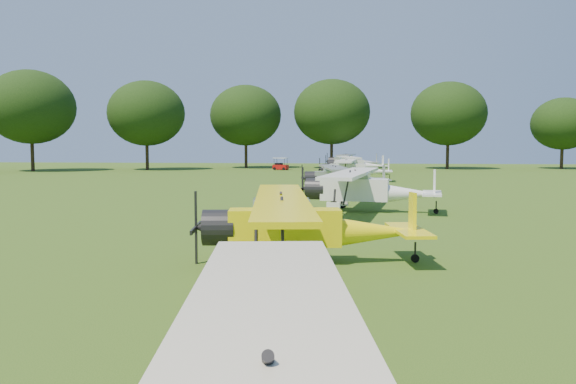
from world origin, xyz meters
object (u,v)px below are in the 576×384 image
Objects in this scene: aircraft_4 at (342,176)px; aircraft_5 at (353,168)px; aircraft_2 at (302,221)px; aircraft_6 at (354,163)px; aircraft_7 at (351,160)px; aircraft_3 at (365,186)px; golf_cart at (280,166)px.

aircraft_4 is 0.92× the size of aircraft_5.
aircraft_2 is 0.90× the size of aircraft_6.
aircraft_6 is at bearing 80.16° from aircraft_2.
aircraft_7 reaches higher than aircraft_4.
aircraft_2 is 0.87× the size of aircraft_7.
aircraft_3 is at bearing -86.00° from aircraft_5.
aircraft_4 is 36.63m from golf_cart.
aircraft_4 is at bearing 80.39° from aircraft_2.
aircraft_5 is 12.85m from aircraft_6.
aircraft_4 is at bearing -90.96° from aircraft_5.
aircraft_5 is (0.74, 12.29, 0.10)m from aircraft_4.
aircraft_7 reaches higher than aircraft_2.
aircraft_6 reaches higher than golf_cart.
aircraft_6 is at bearing 79.75° from aircraft_4.
aircraft_3 is (1.95, 12.44, 0.09)m from aircraft_2.
aircraft_4 is 0.88× the size of aircraft_6.
aircraft_6 is (1.37, 49.53, 0.12)m from aircraft_2.
aircraft_5 is at bearing 79.68° from aircraft_2.
aircraft_7 reaches higher than golf_cart.
aircraft_4 is (-1.37, 11.95, -0.12)m from aircraft_3.
aircraft_2 is at bearing -99.78° from aircraft_4.
aircraft_7 is (1.02, 62.58, 0.17)m from aircraft_2.
aircraft_2 is 12.59m from aircraft_3.
aircraft_3 reaches higher than aircraft_5.
aircraft_7 is at bearing 93.17° from aircraft_5.
aircraft_4 is 0.85× the size of aircraft_7.
aircraft_2 is at bearing -89.55° from aircraft_5.
golf_cart is at bearing 115.36° from aircraft_5.
aircraft_6 reaches higher than aircraft_4.
aircraft_3 is 37.10m from aircraft_6.
aircraft_7 is at bearing 83.87° from aircraft_6.
aircraft_6 reaches higher than aircraft_3.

